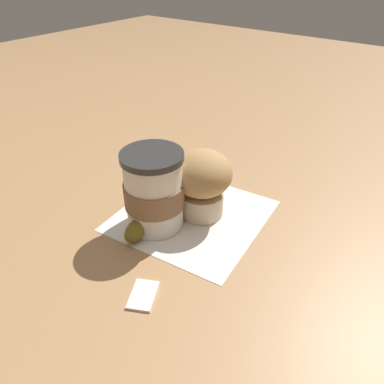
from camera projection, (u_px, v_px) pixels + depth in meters
ground_plane at (192, 216)px, 0.63m from camera, size 3.00×3.00×0.00m
paper_napkin at (192, 215)px, 0.63m from camera, size 0.25×0.25×0.00m
coffee_cup at (154, 191)px, 0.58m from camera, size 0.10×0.10×0.13m
muffin at (202, 180)px, 0.60m from camera, size 0.10×0.10×0.11m
banana at (169, 209)px, 0.62m from camera, size 0.20×0.08×0.03m
sugar_packet at (143, 294)px, 0.49m from camera, size 0.06×0.05×0.01m
wooden_stirrer at (192, 165)px, 0.77m from camera, size 0.10×0.06×0.00m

